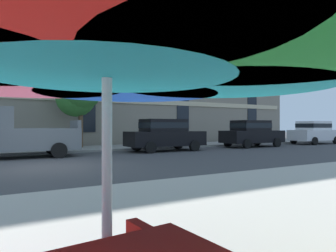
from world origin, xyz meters
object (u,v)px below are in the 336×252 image
(street_tree_middle, at_px, (79,94))
(sedan_white, at_px, (314,132))
(patio_umbrella, at_px, (107,37))
(pickup_gray_midblock, at_px, (11,135))
(sedan_black, at_px, (165,134))
(sedan_black_midblock, at_px, (252,133))

(street_tree_middle, bearing_deg, sedan_white, -11.45)
(sedan_white, distance_m, patio_umbrella, 24.40)
(pickup_gray_midblock, bearing_deg, street_tree_middle, 43.88)
(pickup_gray_midblock, height_order, sedan_black, pickup_gray_midblock)
(sedan_black_midblock, bearing_deg, patio_umbrella, -137.94)
(pickup_gray_midblock, bearing_deg, sedan_black, -0.00)
(sedan_black, relative_size, sedan_black_midblock, 1.00)
(pickup_gray_midblock, distance_m, street_tree_middle, 5.56)
(sedan_black_midblock, xyz_separation_m, street_tree_middle, (-10.61, 3.51, 2.36))
(sedan_black, xyz_separation_m, street_tree_middle, (-3.92, 3.51, 2.36))
(sedan_black, relative_size, sedan_white, 1.00)
(street_tree_middle, relative_size, patio_umbrella, 1.46)
(pickup_gray_midblock, height_order, sedan_black_midblock, pickup_gray_midblock)
(sedan_black, relative_size, patio_umbrella, 1.33)
(sedan_black_midblock, height_order, sedan_white, same)
(pickup_gray_midblock, distance_m, sedan_white, 21.01)
(pickup_gray_midblock, bearing_deg, sedan_white, -0.00)
(pickup_gray_midblock, distance_m, sedan_black_midblock, 14.26)
(pickup_gray_midblock, xyz_separation_m, street_tree_middle, (3.65, 3.51, 2.28))
(pickup_gray_midblock, distance_m, patio_umbrella, 12.73)
(sedan_black_midblock, bearing_deg, sedan_black, 180.00)
(sedan_black, height_order, street_tree_middle, street_tree_middle)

